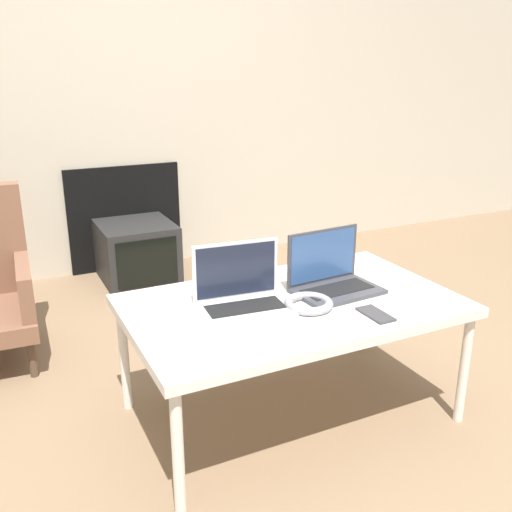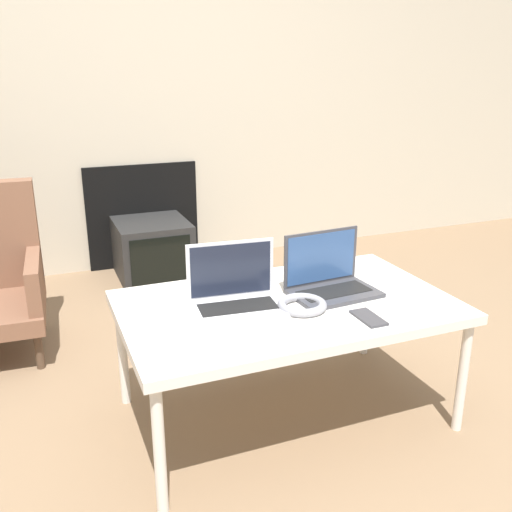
{
  "view_description": "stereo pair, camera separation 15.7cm",
  "coord_description": "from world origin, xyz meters",
  "px_view_note": "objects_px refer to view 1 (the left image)",
  "views": [
    {
      "loc": [
        -0.96,
        -1.44,
        1.29
      ],
      "look_at": [
        0.0,
        0.51,
        0.56
      ],
      "focal_mm": 40.0,
      "sensor_mm": 36.0,
      "label": 1
    },
    {
      "loc": [
        -0.82,
        -1.51,
        1.29
      ],
      "look_at": [
        0.0,
        0.51,
        0.56
      ],
      "focal_mm": 40.0,
      "sensor_mm": 36.0,
      "label": 2
    }
  ],
  "objects_px": {
    "laptop_left": "(241,294)",
    "tv": "(137,251)",
    "phone": "(375,314)",
    "laptop_right": "(331,277)",
    "headphones": "(308,303)"
  },
  "relations": [
    {
      "from": "laptop_left",
      "to": "tv",
      "type": "bearing_deg",
      "value": 93.74
    },
    {
      "from": "phone",
      "to": "laptop_right",
      "type": "bearing_deg",
      "value": 91.48
    },
    {
      "from": "headphones",
      "to": "phone",
      "type": "relative_size",
      "value": 1.24
    },
    {
      "from": "laptop_left",
      "to": "laptop_right",
      "type": "xyz_separation_m",
      "value": [
        0.38,
        0.0,
        0.0
      ]
    },
    {
      "from": "phone",
      "to": "tv",
      "type": "xyz_separation_m",
      "value": [
        -0.33,
        1.95,
        -0.3
      ]
    },
    {
      "from": "laptop_left",
      "to": "tv",
      "type": "relative_size",
      "value": 0.7
    },
    {
      "from": "tv",
      "to": "laptop_right",
      "type": "bearing_deg",
      "value": -79.01
    },
    {
      "from": "laptop_right",
      "to": "phone",
      "type": "height_order",
      "value": "laptop_right"
    },
    {
      "from": "laptop_left",
      "to": "phone",
      "type": "xyz_separation_m",
      "value": [
        0.38,
        -0.27,
        -0.05
      ]
    },
    {
      "from": "headphones",
      "to": "tv",
      "type": "bearing_deg",
      "value": 95.17
    },
    {
      "from": "phone",
      "to": "tv",
      "type": "relative_size",
      "value": 0.29
    },
    {
      "from": "laptop_right",
      "to": "tv",
      "type": "relative_size",
      "value": 0.69
    },
    {
      "from": "headphones",
      "to": "tv",
      "type": "height_order",
      "value": "headphones"
    },
    {
      "from": "laptop_left",
      "to": "laptop_right",
      "type": "bearing_deg",
      "value": 5.44
    },
    {
      "from": "laptop_left",
      "to": "headphones",
      "type": "bearing_deg",
      "value": -21.37
    }
  ]
}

